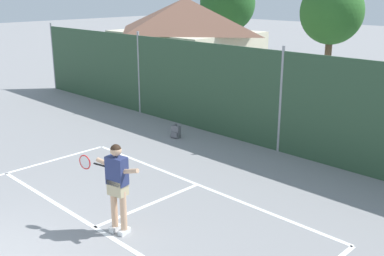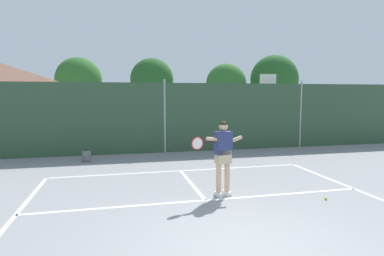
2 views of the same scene
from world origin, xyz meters
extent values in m
cube|color=white|center=(0.00, 5.50, 0.00)|extent=(8.20, 0.10, 0.01)
cube|color=white|center=(0.00, 2.48, 0.00)|extent=(8.20, 0.10, 0.01)
cube|color=white|center=(0.00, 3.96, 0.00)|extent=(0.10, 2.97, 0.01)
cube|color=#2D4C33|center=(0.00, 9.00, 1.50)|extent=(26.00, 0.05, 2.99)
cylinder|color=#99999E|center=(-13.00, 9.00, 1.57)|extent=(0.09, 0.09, 3.14)
cylinder|color=#99999E|center=(-6.50, 9.00, 1.57)|extent=(0.09, 0.09, 3.14)
cylinder|color=#99999E|center=(0.00, 9.00, 1.57)|extent=(0.09, 0.09, 3.14)
cube|color=beige|center=(-8.32, 13.33, 1.39)|extent=(5.99, 4.88, 2.78)
pyramid|color=brown|center=(-8.32, 13.33, 3.54)|extent=(6.47, 5.27, 1.52)
cylinder|color=brown|center=(-11.68, 20.27, 1.17)|extent=(0.36, 0.36, 2.34)
ellipsoid|color=#235623|center=(-11.68, 20.27, 3.85)|extent=(3.54, 3.18, 3.54)
cylinder|color=brown|center=(-4.66, 20.27, 1.07)|extent=(0.36, 0.36, 2.13)
ellipsoid|color=#2D6628|center=(-4.66, 20.27, 3.54)|extent=(3.31, 2.98, 3.31)
cube|color=silver|center=(0.64, 2.75, 0.05)|extent=(0.17, 0.28, 0.10)
cube|color=silver|center=(0.40, 2.70, 0.05)|extent=(0.17, 0.28, 0.10)
cylinder|color=tan|center=(0.64, 2.75, 0.51)|extent=(0.13, 0.13, 0.82)
cylinder|color=tan|center=(0.40, 2.70, 0.51)|extent=(0.13, 0.13, 0.82)
cube|color=tan|center=(0.52, 2.73, 0.98)|extent=(0.40, 0.31, 0.32)
cube|color=navy|center=(0.52, 2.73, 1.32)|extent=(0.44, 0.31, 0.56)
sphere|color=tan|center=(0.52, 2.73, 1.73)|extent=(0.22, 0.22, 0.22)
sphere|color=black|center=(0.52, 2.73, 1.75)|extent=(0.21, 0.21, 0.21)
cylinder|color=tan|center=(0.33, 2.66, 1.42)|extent=(0.56, 0.20, 0.17)
cylinder|color=tan|center=(0.79, 2.78, 1.37)|extent=(0.51, 0.19, 0.22)
cylinder|color=black|center=(0.14, 2.60, 1.37)|extent=(0.30, 0.10, 0.04)
torus|color=red|center=(-0.20, 2.48, 1.37)|extent=(0.30, 0.08, 0.30)
cylinder|color=silver|center=(-0.20, 2.48, 1.37)|extent=(0.26, 0.06, 0.26)
cube|color=slate|center=(-3.14, 7.75, 0.20)|extent=(0.32, 0.25, 0.40)
cube|color=slate|center=(-3.11, 7.64, 0.12)|extent=(0.23, 0.12, 0.18)
torus|color=black|center=(-3.14, 7.75, 0.42)|extent=(0.09, 0.04, 0.09)
camera|label=1|loc=(7.32, -2.11, 4.66)|focal=43.08mm
camera|label=2|loc=(-1.99, -4.64, 2.50)|focal=30.03mm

